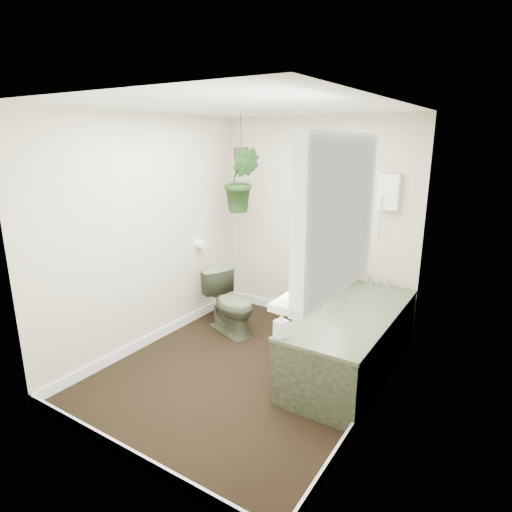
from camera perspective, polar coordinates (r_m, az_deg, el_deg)
The scene contains 22 objects.
floor at distance 4.09m, azimuth -1.17°, elevation -14.94°, with size 2.30×2.80×0.02m, color black.
ceiling at distance 3.54m, azimuth -1.39°, elevation 19.48°, with size 2.30×2.80×0.02m, color white.
wall_back at distance 4.85m, azimuth 8.05°, elevation 4.48°, with size 2.30×0.02×2.30m, color beige.
wall_front at distance 2.65m, azimuth -18.56°, elevation -5.49°, with size 2.30×0.02×2.30m, color beige.
wall_left at distance 4.38m, azimuth -13.99°, elevation 2.99°, with size 0.02×2.80×2.30m, color beige.
wall_right at distance 3.18m, azimuth 16.42°, elevation -1.87°, with size 0.02×2.80×2.30m, color beige.
skirting at distance 4.06m, azimuth -1.17°, elevation -14.21°, with size 2.30×2.80×0.10m, color white.
bathtub at distance 4.03m, azimuth 12.58°, elevation -10.98°, with size 0.72×1.72×0.58m, color #4B533C, non-canonical shape.
bath_screen at distance 4.27m, azimuth 11.49°, elevation 4.60°, with size 0.04×0.72×1.40m, color silver, non-canonical shape.
shower_box at distance 4.46m, azimuth 17.33°, elevation 8.18°, with size 0.20×0.10×0.35m, color white.
oval_mirror at distance 4.67m, azimuth 10.64°, elevation 8.29°, with size 0.46×0.03×0.62m, color #B7A694.
wall_sconce at distance 4.84m, azimuth 6.11°, elevation 7.51°, with size 0.04×0.04×0.22m, color black.
toilet_roll_holder at distance 4.89m, azimuth -7.41°, elevation 1.60°, with size 0.11×0.11×0.11m, color white.
window_recess at distance 2.43m, azimuth 10.98°, elevation 5.46°, with size 0.08×1.00×0.90m, color white.
window_sill at distance 2.56m, azimuth 9.05°, elevation -3.65°, with size 0.18×1.00×0.04m, color white.
window_blinds at distance 2.45m, azimuth 10.00°, elevation 5.57°, with size 0.01×0.86×0.76m, color white.
toilet at distance 4.68m, azimuth -3.41°, elevation -6.18°, with size 0.38×0.67×0.68m, color #4B533C.
pedestal_sink at distance 4.69m, azimuth 8.92°, elevation -4.27°, with size 0.58×0.49×0.99m, color #4B533C, non-canonical shape.
sill_plant at distance 2.81m, azimuth 10.72°, elevation 1.14°, with size 0.23×0.20×0.26m, color black.
hanging_plant at distance 4.73m, azimuth -1.96°, elevation 10.05°, with size 0.38×0.31×0.70m, color black.
soap_bottle at distance 3.32m, azimuth 3.38°, elevation -9.13°, with size 0.09×0.09×0.20m, color black.
hanging_pot at distance 4.71m, azimuth -2.00°, elevation 13.56°, with size 0.16×0.16×0.12m, color black.
Camera 1 is at (1.97, -2.93, 2.06)m, focal length 30.00 mm.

